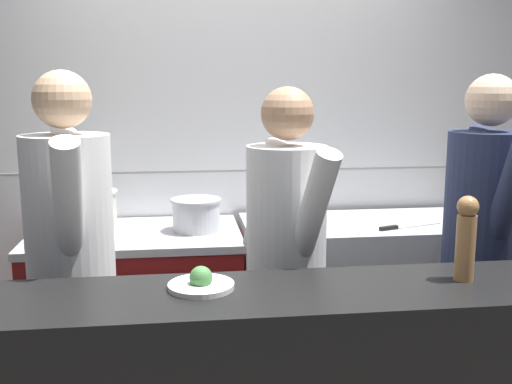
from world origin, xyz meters
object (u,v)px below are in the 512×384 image
(plated_dish_main, at_px, (201,283))
(pepper_mill, at_px, (466,236))
(oven_range, at_px, (138,310))
(chefs_knife, at_px, (405,226))
(sauce_pot, at_px, (196,214))
(chef_sous, at_px, (286,262))
(chef_line, at_px, (482,244))
(stock_pot, at_px, (93,211))
(chef_head_cook, at_px, (71,261))

(plated_dish_main, relative_size, pepper_mill, 0.75)
(oven_range, distance_m, chefs_knife, 1.51)
(plated_dish_main, bearing_deg, sauce_pot, 89.03)
(chef_sous, bearing_deg, oven_range, 113.07)
(sauce_pot, relative_size, chef_line, 0.16)
(stock_pot, relative_size, sauce_pot, 0.97)
(chefs_knife, bearing_deg, chef_line, -74.13)
(stock_pot, height_order, chef_line, chef_line)
(sauce_pot, distance_m, chef_head_cook, 0.90)
(pepper_mill, bearing_deg, oven_range, 133.82)
(sauce_pot, distance_m, chef_sous, 0.82)
(sauce_pot, height_order, plated_dish_main, plated_dish_main)
(oven_range, distance_m, stock_pot, 0.60)
(oven_range, relative_size, pepper_mill, 3.73)
(stock_pot, bearing_deg, chef_head_cook, -89.12)
(plated_dish_main, bearing_deg, stock_pot, 112.80)
(stock_pot, distance_m, chef_sous, 1.16)
(pepper_mill, xyz_separation_m, chef_head_cook, (-1.42, 0.52, -0.19))
(plated_dish_main, height_order, chef_sous, chef_sous)
(oven_range, distance_m, pepper_mill, 1.89)
(pepper_mill, bearing_deg, sauce_pot, 125.28)
(chef_head_cook, bearing_deg, pepper_mill, -30.88)
(sauce_pot, height_order, pepper_mill, pepper_mill)
(stock_pot, distance_m, sauce_pot, 0.54)
(oven_range, relative_size, stock_pot, 4.26)
(chef_line, bearing_deg, pepper_mill, -119.93)
(chef_sous, relative_size, chef_line, 0.97)
(chefs_knife, xyz_separation_m, pepper_mill, (-0.22, -1.11, 0.24))
(pepper_mill, xyz_separation_m, chef_line, (0.37, 0.57, -0.20))
(oven_range, height_order, pepper_mill, pepper_mill)
(plated_dish_main, distance_m, chef_head_cook, 0.71)
(sauce_pot, height_order, chef_head_cook, chef_head_cook)
(plated_dish_main, bearing_deg, oven_range, 103.79)
(chef_line, bearing_deg, chefs_knife, 109.09)
(pepper_mill, bearing_deg, chef_head_cook, 159.68)
(chefs_knife, bearing_deg, chef_sous, -141.95)
(stock_pot, xyz_separation_m, chef_head_cook, (0.01, -0.73, -0.05))
(chefs_knife, distance_m, chef_sous, 0.96)
(stock_pot, relative_size, chef_sous, 0.16)
(stock_pot, height_order, pepper_mill, pepper_mill)
(chefs_knife, distance_m, chef_head_cook, 1.74)
(oven_range, height_order, chef_line, chef_line)
(oven_range, distance_m, chef_sous, 1.12)
(pepper_mill, relative_size, chef_head_cook, 0.17)
(stock_pot, distance_m, chef_line, 1.93)
(oven_range, bearing_deg, sauce_pot, -1.54)
(chef_sous, bearing_deg, plated_dish_main, -146.75)
(chef_head_cook, relative_size, chef_line, 1.01)
(oven_range, bearing_deg, chefs_knife, -6.32)
(chef_line, bearing_deg, plated_dish_main, -153.82)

